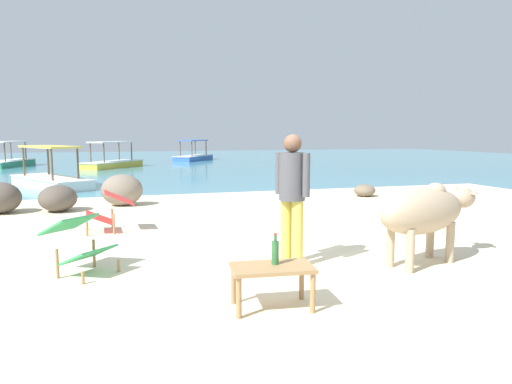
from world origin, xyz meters
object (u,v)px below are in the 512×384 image
Objects in this scene: deck_chair_near at (78,241)px; boat_yellow at (112,162)px; cow at (425,211)px; bottle at (275,252)px; boat_green at (9,161)px; boat_white at (51,179)px; person_standing at (292,190)px; low_bench_table at (272,273)px; boat_blue at (194,156)px; deck_chair_far at (109,209)px.

deck_chair_near is 0.25× the size of boat_yellow.
deck_chair_near is at bearing 151.68° from cow.
deck_chair_near is (-4.10, 0.82, -0.29)m from cow.
boat_green is at bearing 107.19° from bottle.
deck_chair_near is at bearing 159.43° from boat_white.
boat_yellow is (-2.38, 18.55, -0.70)m from person_standing.
person_standing is at bearing 67.71° from low_bench_table.
person_standing is 0.45× the size of boat_yellow.
cow is at bearing -141.96° from boat_green.
deck_chair_near is 9.94m from boat_white.
person_standing reaches higher than low_bench_table.
bottle reaches higher than low_bench_table.
cow is 6.14× the size of bottle.
cow is at bearing 178.41° from boat_white.
boat_yellow is at bearing -10.14° from boat_blue.
person_standing reaches higher than deck_chair_far.
boat_blue is at bearing 53.29° from person_standing.
boat_white is at bearing -147.43° from boat_green.
cow is 19.39m from boat_yellow.
boat_green reaches higher than deck_chair_far.
deck_chair_far is at bearing 123.35° from cow.
boat_green is at bearing -40.96° from boat_blue.
boat_blue is 0.96× the size of boat_green.
boat_blue is (4.65, 20.85, -0.13)m from deck_chair_far.
low_bench_table is 25.06m from boat_blue.
cow is 2.27× the size of low_bench_table.
person_standing is 22.16m from boat_green.
boat_blue is at bearing 88.68° from low_bench_table.
boat_green is 5.59m from boat_yellow.
low_bench_table is 0.22× the size of boat_blue.
bottle is 0.08× the size of boat_yellow.
boat_green is (-4.97, 20.45, -0.13)m from deck_chair_near.
boat_blue and boat_yellow have the same top height.
person_standing reaches higher than bottle.
deck_chair_far is (0.30, 2.33, 0.00)m from deck_chair_near.
cow reaches higher than deck_chair_near.
cow reaches higher than low_bench_table.
deck_chair_near is at bearing -151.40° from boat_green.
bottle is at bearing 4.62° from deck_chair_near.
boat_blue and boat_white have the same top height.
boat_blue and boat_green have the same top height.
bottle is at bearing 50.40° from low_bench_table.
boat_white is 1.04× the size of boat_yellow.
person_standing is 23.72m from boat_blue.
boat_green is at bearing -12.13° from boat_white.
cow is 0.50× the size of boat_yellow.
person_standing is (-1.60, 0.42, 0.28)m from cow.
person_standing reaches higher than boat_yellow.
deck_chair_near is 18.15m from boat_yellow.
boat_blue is at bearing 82.91° from bottle.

